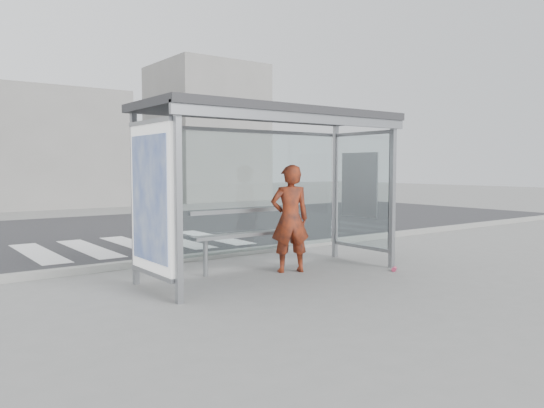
# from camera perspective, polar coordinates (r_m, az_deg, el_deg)

# --- Properties ---
(ground) EXTENTS (80.00, 80.00, 0.00)m
(ground) POSITION_cam_1_polar(r_m,az_deg,el_deg) (8.51, 0.14, -7.67)
(ground) COLOR slate
(ground) RESTS_ON ground
(road) EXTENTS (30.00, 10.00, 0.01)m
(road) POSITION_cam_1_polar(r_m,az_deg,el_deg) (14.66, -16.46, -2.89)
(road) COLOR #252527
(road) RESTS_ON ground
(curb) EXTENTS (30.00, 0.18, 0.12)m
(curb) POSITION_cam_1_polar(r_m,az_deg,el_deg) (10.10, -6.51, -5.49)
(curb) COLOR gray
(curb) RESTS_ON ground
(crosswalk) EXTENTS (4.55, 3.00, 0.00)m
(crosswalk) POSITION_cam_1_polar(r_m,az_deg,el_deg) (12.17, -14.61, -4.25)
(crosswalk) COLOR silver
(crosswalk) RESTS_ON ground
(bus_shelter) EXTENTS (4.25, 1.65, 2.62)m
(bus_shelter) POSITION_cam_1_polar(r_m,az_deg,el_deg) (8.17, -2.21, 5.83)
(bus_shelter) COLOR gray
(bus_shelter) RESTS_ON ground
(building_center) EXTENTS (8.00, 5.00, 5.00)m
(building_center) POSITION_cam_1_polar(r_m,az_deg,el_deg) (25.19, -25.26, 5.39)
(building_center) COLOR gray
(building_center) RESTS_ON ground
(building_right) EXTENTS (5.00, 5.00, 7.00)m
(building_right) POSITION_cam_1_polar(r_m,az_deg,el_deg) (28.42, -7.08, 7.56)
(building_right) COLOR gray
(building_right) RESTS_ON ground
(person) EXTENTS (0.75, 0.63, 1.76)m
(person) POSITION_cam_1_polar(r_m,az_deg,el_deg) (8.65, 1.94, -1.59)
(person) COLOR orange
(person) RESTS_ON ground
(bench) EXTENTS (1.99, 0.24, 1.03)m
(bench) POSITION_cam_1_polar(r_m,az_deg,el_deg) (8.81, -2.83, -3.30)
(bench) COLOR gray
(bench) RESTS_ON ground
(soda_can) EXTENTS (0.15, 0.13, 0.07)m
(soda_can) POSITION_cam_1_polar(r_m,az_deg,el_deg) (9.05, 13.01, -6.83)
(soda_can) COLOR #F24774
(soda_can) RESTS_ON ground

